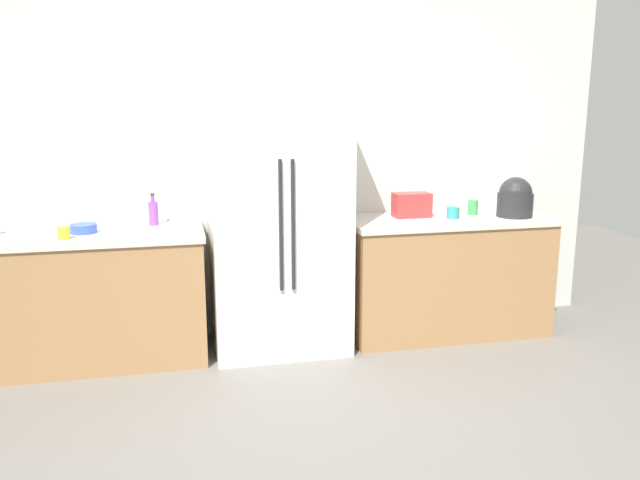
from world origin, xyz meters
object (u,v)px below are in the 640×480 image
object	(u,v)px
cup_b	(64,233)
cup_d	(473,207)
rice_cooker	(515,199)
cup_c	(453,213)
bottle_a	(153,213)
refrigerator	(278,216)
toaster	(412,205)
bowl_a	(84,228)

from	to	relation	value
cup_b	cup_d	size ratio (longest dim) A/B	0.71
rice_cooker	cup_c	xyz separation A→B (m)	(-0.47, 0.04, -0.09)
bottle_a	cup_b	distance (m)	0.65
refrigerator	cup_c	distance (m)	1.30
toaster	cup_d	xyz separation A→B (m)	(0.49, -0.01, -0.03)
refrigerator	rice_cooker	size ratio (longest dim) A/B	6.43
bottle_a	cup_b	size ratio (longest dim) A/B	2.87
bottle_a	cup_d	distance (m)	2.35
bottle_a	rice_cooker	bearing A→B (deg)	-5.69
bowl_a	bottle_a	bearing A→B (deg)	21.38
rice_cooker	cup_b	size ratio (longest dim) A/B	3.79
toaster	cup_c	xyz separation A→B (m)	(0.28, -0.12, -0.05)
rice_cooker	bottle_a	size ratio (longest dim) A/B	1.32
bottle_a	bowl_a	distance (m)	0.48
cup_b	cup_d	xyz separation A→B (m)	(2.88, 0.24, 0.02)
refrigerator	rice_cooker	world-z (taller)	refrigerator
cup_c	bowl_a	world-z (taller)	cup_c
rice_cooker	toaster	bearing A→B (deg)	168.06
toaster	rice_cooker	world-z (taller)	rice_cooker
bottle_a	cup_b	bearing A→B (deg)	-146.70
cup_c	bowl_a	bearing A→B (deg)	178.94
rice_cooker	cup_c	bearing A→B (deg)	175.28
cup_d	cup_b	bearing A→B (deg)	-175.22
refrigerator	bottle_a	bearing A→B (deg)	166.58
rice_cooker	cup_b	world-z (taller)	rice_cooker
refrigerator	cup_c	xyz separation A→B (m)	(1.30, -0.02, -0.02)
toaster	cup_b	world-z (taller)	toaster
rice_cooker	cup_c	distance (m)	0.48
rice_cooker	cup_c	world-z (taller)	rice_cooker
cup_b	cup_d	bearing A→B (deg)	4.78
rice_cooker	refrigerator	bearing A→B (deg)	178.07
cup_c	bottle_a	bearing A→B (deg)	174.10
refrigerator	cup_d	size ratio (longest dim) A/B	17.27
refrigerator	cup_d	xyz separation A→B (m)	(1.50, 0.09, -0.01)
refrigerator	cup_c	size ratio (longest dim) A/B	20.52
toaster	cup_d	size ratio (longest dim) A/B	2.46
bowl_a	cup_d	bearing A→B (deg)	1.24
rice_cooker	cup_d	xyz separation A→B (m)	(-0.26, 0.15, -0.08)
rice_cooker	cup_d	world-z (taller)	rice_cooker
cup_c	bowl_a	size ratio (longest dim) A/B	0.54
toaster	rice_cooker	distance (m)	0.77
cup_b	cup_c	world-z (taller)	cup_c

